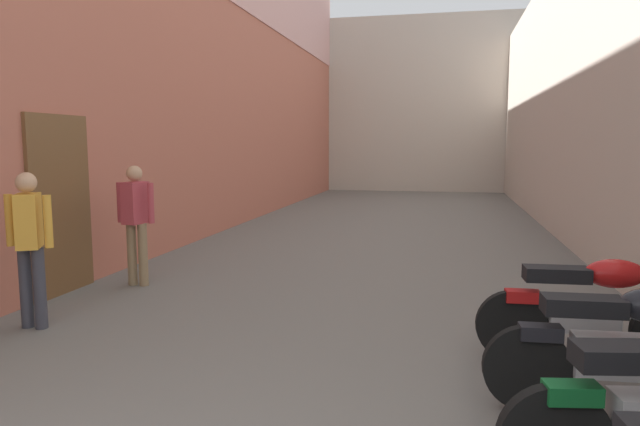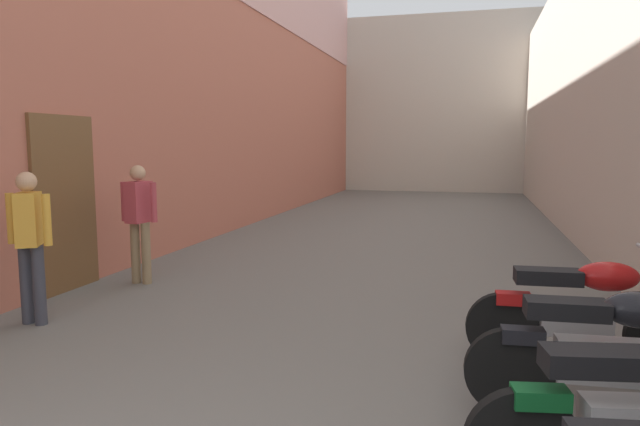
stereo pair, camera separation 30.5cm
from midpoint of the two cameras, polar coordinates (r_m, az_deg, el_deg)
name	(u,v)px [view 2 (the right image)]	position (r m, az deg, el deg)	size (l,w,h in m)	color
ground_plane	(376,254)	(9.68, 6.54, -4.08)	(37.98, 37.98, 0.00)	#66635E
building_left	(224,21)	(12.66, -8.88, 18.55)	(0.45, 21.98, 8.73)	#B76651
building_right	(593,86)	(11.66, 26.41, 11.36)	(0.45, 21.98, 5.77)	beige
building_far_end	(435,106)	(23.48, 11.81, 10.51)	(9.78, 2.00, 6.73)	beige
motorcycle_fourth	(611,350)	(4.36, 29.01, -11.92)	(1.85, 0.58, 1.04)	black
motorcycle_fifth	(584,309)	(5.25, 26.48, -8.62)	(1.85, 0.58, 1.04)	black
pedestrian_mid_alley	(30,236)	(6.39, -25.92, -2.11)	(0.52, 0.39, 1.57)	#383842
pedestrian_further_down	(139,215)	(7.78, -16.62, -0.20)	(0.52, 0.37, 1.57)	#8C7251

